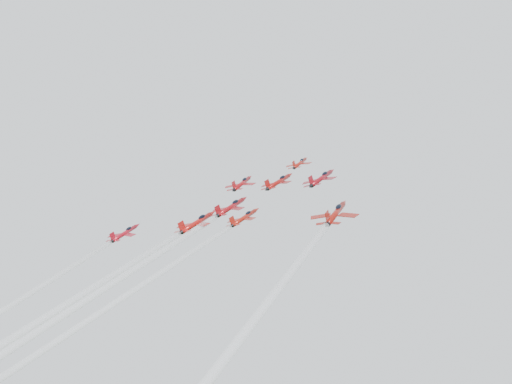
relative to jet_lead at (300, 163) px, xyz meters
The scene contains 8 objects.
jet_lead is the anchor object (origin of this frame).
jet_row2_left 19.33m from the jet_lead, 132.18° to the right, with size 10.12×13.16×7.62m.
jet_row2_center 17.63m from the jet_lead, 82.98° to the right, with size 10.02×13.04×7.55m.
jet_row2_right 24.36m from the jet_lead, 46.25° to the right, with size 10.24×13.33×7.71m.
jet_center 85.41m from the jet_lead, 91.95° to the right, with size 10.25×99.17×52.58m.
jet_rear_left 96.37m from the jet_lead, 94.50° to the right, with size 10.48×101.34×53.73m.
jet_rear_right 85.42m from the jet_lead, 84.72° to the right, with size 8.43×81.55×43.23m.
jet_rear_farright 102.04m from the jet_lead, 69.94° to the right, with size 10.64×102.88×54.54m.
Camera 1 is at (83.42, -121.72, 127.37)m, focal length 40.00 mm.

